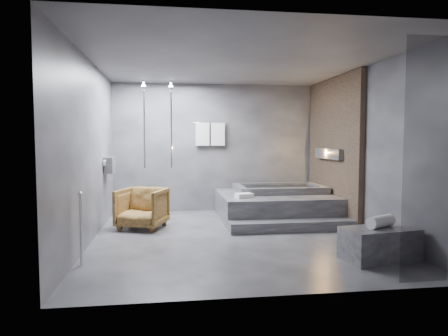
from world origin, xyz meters
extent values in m
plane|color=#2F2F31|center=(0.00, 0.00, 0.00)|extent=(5.00, 5.00, 0.00)
cube|color=#4E4E51|center=(0.00, 0.00, 2.80)|extent=(4.50, 5.00, 0.04)
cube|color=#39393E|center=(0.00, 2.50, 1.40)|extent=(4.50, 0.04, 2.80)
cube|color=#39393E|center=(0.00, -2.50, 1.40)|extent=(4.50, 0.04, 2.80)
cube|color=#39393E|center=(-2.25, 0.00, 1.40)|extent=(0.04, 5.00, 2.80)
cube|color=#39393E|center=(2.25, 0.00, 1.40)|extent=(0.04, 5.00, 2.80)
cube|color=#8F7153|center=(2.19, 1.25, 1.40)|extent=(0.10, 2.40, 2.78)
cube|color=#FF9938|center=(2.11, 1.25, 1.30)|extent=(0.14, 1.20, 0.20)
cube|color=gray|center=(-2.16, 1.40, 1.10)|extent=(0.16, 0.42, 0.30)
imported|color=beige|center=(-2.15, 1.30, 1.05)|extent=(0.08, 0.08, 0.21)
imported|color=beige|center=(-2.15, 1.50, 1.03)|extent=(0.07, 0.07, 0.15)
cylinder|color=silver|center=(-1.00, 2.05, 1.90)|extent=(0.04, 0.04, 1.80)
cylinder|color=silver|center=(-1.55, 2.05, 1.90)|extent=(0.04, 0.04, 1.80)
cylinder|color=silver|center=(-0.15, 2.44, 1.95)|extent=(0.75, 0.02, 0.02)
cube|color=white|center=(-0.32, 2.42, 1.70)|extent=(0.30, 0.06, 0.50)
cube|color=white|center=(0.02, 2.42, 1.70)|extent=(0.30, 0.06, 0.50)
cylinder|color=silver|center=(-2.15, -1.20, 0.45)|extent=(0.04, 0.04, 0.90)
cube|color=black|center=(1.65, -2.45, 1.35)|extent=(0.55, 0.01, 2.60)
cube|color=#343436|center=(1.05, 1.45, 0.25)|extent=(2.20, 2.00, 0.50)
cube|color=#343436|center=(1.05, 0.27, 0.09)|extent=(2.20, 0.36, 0.18)
cube|color=#323134|center=(1.67, -1.51, 0.21)|extent=(1.02, 0.67, 0.43)
imported|color=#482E12|center=(-1.54, 0.86, 0.36)|extent=(0.99, 1.00, 0.72)
cylinder|color=white|center=(1.70, -1.47, 0.50)|extent=(0.46, 0.34, 0.16)
cube|color=white|center=(0.33, 0.94, 0.54)|extent=(0.34, 0.28, 0.08)
camera|label=1|loc=(-1.05, -6.31, 1.57)|focal=32.00mm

